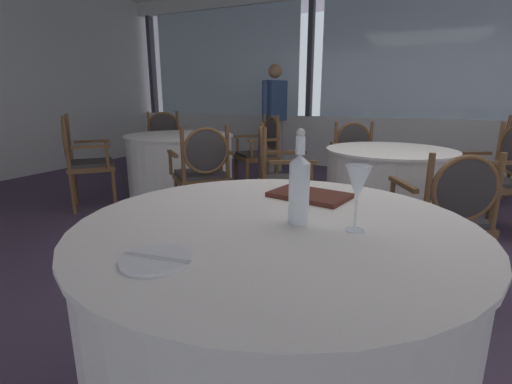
# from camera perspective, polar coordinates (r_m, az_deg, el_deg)

# --- Properties ---
(ground_plane) EXTENTS (13.88, 13.88, 0.00)m
(ground_plane) POSITION_cam_1_polar(r_m,az_deg,el_deg) (2.91, 17.71, -10.34)
(ground_plane) COLOR #47384C
(window_wall_far) EXTENTS (10.67, 0.14, 2.98)m
(window_wall_far) POSITION_cam_1_polar(r_m,az_deg,el_deg) (6.40, 23.11, 13.35)
(window_wall_far) COLOR silver
(window_wall_far) RESTS_ON ground_plane
(foreground_table) EXTENTS (1.40, 1.40, 0.76)m
(foreground_table) POSITION_cam_1_polar(r_m,az_deg,el_deg) (1.49, 2.76, -18.51)
(foreground_table) COLOR white
(foreground_table) RESTS_ON ground_plane
(side_plate) EXTENTS (0.19, 0.19, 0.01)m
(side_plate) POSITION_cam_1_polar(r_m,az_deg,el_deg) (1.05, -15.01, -10.01)
(side_plate) COLOR white
(side_plate) RESTS_ON foreground_table
(butter_knife) EXTENTS (0.20, 0.05, 0.00)m
(butter_knife) POSITION_cam_1_polar(r_m,az_deg,el_deg) (1.04, -15.03, -9.75)
(butter_knife) COLOR silver
(butter_knife) RESTS_ON foreground_table
(water_bottle) EXTENTS (0.07, 0.07, 0.33)m
(water_bottle) POSITION_cam_1_polar(r_m,az_deg,el_deg) (1.28, 6.64, 0.86)
(water_bottle) COLOR white
(water_bottle) RESTS_ON foreground_table
(wine_glass) EXTENTS (0.08, 0.08, 0.22)m
(wine_glass) POSITION_cam_1_polar(r_m,az_deg,el_deg) (1.23, 15.34, 1.15)
(wine_glass) COLOR white
(wine_glass) RESTS_ON foreground_table
(menu_book) EXTENTS (0.36, 0.27, 0.02)m
(menu_book) POSITION_cam_1_polar(r_m,az_deg,el_deg) (1.64, 8.21, -0.47)
(menu_book) COLOR #512319
(menu_book) RESTS_ON foreground_table
(background_table_1) EXTENTS (1.24, 1.24, 0.76)m
(background_table_1) POSITION_cam_1_polar(r_m,az_deg,el_deg) (4.47, -11.43, 3.79)
(background_table_1) COLOR white
(background_table_1) RESTS_ON ground_plane
(dining_chair_1_0) EXTENTS (0.66, 0.66, 0.94)m
(dining_chair_1_0) POSITION_cam_1_polar(r_m,az_deg,el_deg) (3.43, -8.15, 3.69)
(dining_chair_1_0) COLOR brown
(dining_chair_1_0) RESTS_ON ground_plane
(dining_chair_1_1) EXTENTS (0.66, 0.66, 0.96)m
(dining_chair_1_1) POSITION_cam_1_polar(r_m,az_deg,el_deg) (4.75, 1.04, 6.90)
(dining_chair_1_1) COLOR brown
(dining_chair_1_1) RESTS_ON ground_plane
(dining_chair_1_2) EXTENTS (0.66, 0.66, 0.98)m
(dining_chair_1_2) POSITION_cam_1_polar(r_m,az_deg,el_deg) (5.47, -13.71, 7.56)
(dining_chair_1_2) COLOR brown
(dining_chair_1_2) RESTS_ON ground_plane
(dining_chair_1_3) EXTENTS (0.66, 0.66, 1.01)m
(dining_chair_1_3) POSITION_cam_1_polar(r_m,az_deg,el_deg) (4.37, -25.28, 5.19)
(dining_chair_1_3) COLOR brown
(dining_chair_1_3) RESTS_ON ground_plane
(background_table_2) EXTENTS (1.06, 1.06, 0.76)m
(background_table_2) POSITION_cam_1_polar(r_m,az_deg,el_deg) (3.39, 19.42, -0.15)
(background_table_2) COLOR white
(background_table_2) RESTS_ON ground_plane
(dining_chair_2_0) EXTENTS (0.62, 0.64, 0.97)m
(dining_chair_2_0) POSITION_cam_1_polar(r_m,az_deg,el_deg) (3.81, 33.25, 2.70)
(dining_chair_2_0) COLOR brown
(dining_chair_2_0) RESTS_ON ground_plane
(dining_chair_2_1) EXTENTS (0.64, 0.62, 0.92)m
(dining_chair_2_1) POSITION_cam_1_polar(r_m,az_deg,el_deg) (4.24, 15.00, 5.24)
(dining_chair_2_1) COLOR brown
(dining_chair_2_1) RESTS_ON ground_plane
(dining_chair_2_2) EXTENTS (0.62, 0.64, 0.96)m
(dining_chair_2_2) POSITION_cam_1_polar(r_m,az_deg,el_deg) (3.12, 3.14, 3.03)
(dining_chair_2_2) COLOR brown
(dining_chair_2_2) RESTS_ON ground_plane
(dining_chair_2_3) EXTENTS (0.64, 0.62, 0.89)m
(dining_chair_2_3) POSITION_cam_1_polar(r_m,az_deg,el_deg) (2.52, 27.40, -2.51)
(dining_chair_2_3) COLOR brown
(dining_chair_2_3) RESTS_ON ground_plane
(diner_person_0) EXTENTS (0.32, 0.50, 1.66)m
(diner_person_0) POSITION_cam_1_polar(r_m,az_deg,el_deg) (5.95, 2.88, 12.15)
(diner_person_0) COLOR gray
(diner_person_0) RESTS_ON ground_plane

